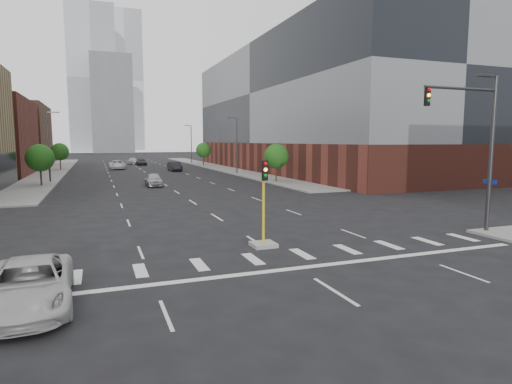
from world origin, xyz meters
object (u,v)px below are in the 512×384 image
car_deep_right (141,162)px  car_distant (133,161)px  mast_arm_signal (481,136)px  car_near_left (154,180)px  car_mid_right (175,166)px  median_traffic_signal (264,228)px  parked_minivan (29,285)px  car_far_left (117,165)px

car_deep_right → car_distant: bearing=104.5°
mast_arm_signal → car_distant: (-12.55, 84.49, -4.86)m
car_near_left → car_distant: car_distant is taller
car_deep_right → car_mid_right: bearing=-78.9°
car_near_left → median_traffic_signal: bearing=-87.6°
car_mid_right → parked_minivan: 63.79m
car_distant → car_near_left: bearing=-82.0°
car_near_left → car_mid_right: size_ratio=0.88×
parked_minivan → car_deep_right: bearing=79.9°
mast_arm_signal → car_mid_right: bearing=97.1°
median_traffic_signal → parked_minivan: 11.13m
car_mid_right → car_deep_right: 20.61m
car_far_left → parked_minivan: car_far_left is taller
car_near_left → parked_minivan: 37.79m
median_traffic_signal → car_mid_right: (5.32, 57.03, -0.12)m
mast_arm_signal → parked_minivan: (-22.61, -3.42, -4.88)m
car_deep_right → car_distant: (-1.43, 5.74, 0.07)m
parked_minivan → car_mid_right: bearing=74.0°
median_traffic_signal → car_deep_right: 77.30m
car_mid_right → car_distant: size_ratio=1.13×
median_traffic_signal → mast_arm_signal: bearing=-6.6°
car_far_left → car_deep_right: 12.87m
car_deep_right → car_near_left: bearing=-93.3°
car_far_left → car_distant: (4.17, 17.34, -0.07)m
mast_arm_signal → car_far_left: bearing=104.0°
mast_arm_signal → car_mid_right: size_ratio=1.75×
car_mid_right → median_traffic_signal: bearing=-97.4°
mast_arm_signal → car_deep_right: bearing=98.0°
car_mid_right → car_deep_right: bearing=98.6°
median_traffic_signal → car_mid_right: 57.28m
mast_arm_signal → median_traffic_signal: bearing=173.4°
car_far_left → parked_minivan: (-5.90, -70.58, -0.08)m
car_mid_right → car_distant: car_mid_right is taller
car_far_left → car_deep_right: (5.60, 11.59, -0.13)m
car_mid_right → car_far_left: 12.79m
car_distant → parked_minivan: size_ratio=0.83×
car_mid_right → car_distant: 26.52m
parked_minivan → mast_arm_signal: bearing=6.4°
car_mid_right → car_far_left: car_mid_right is taller
car_mid_right → car_far_left: bearing=135.4°
car_far_left → mast_arm_signal: bearing=-77.1°
car_deep_right → car_distant: size_ratio=1.07×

